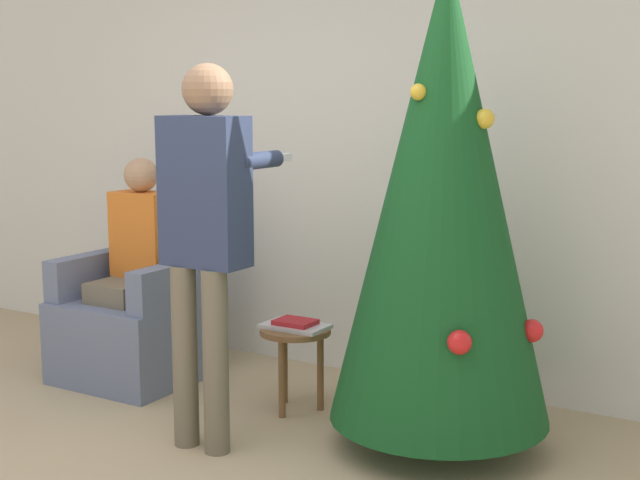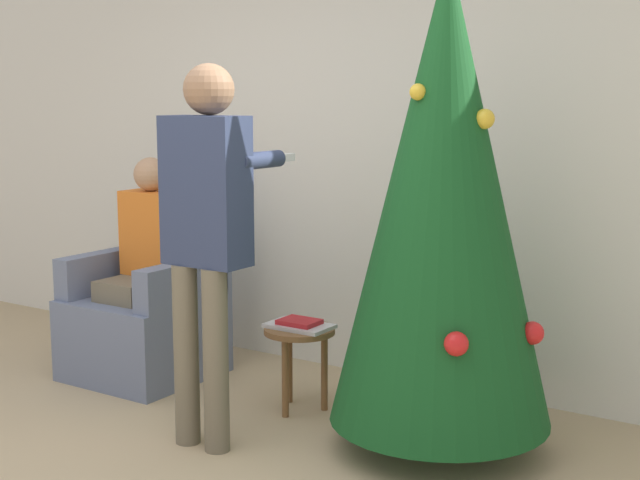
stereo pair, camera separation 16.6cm
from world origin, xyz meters
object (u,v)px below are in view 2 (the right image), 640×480
Objects in this scene: person_standing at (206,219)px; armchair at (149,315)px; person_seated at (143,256)px; christmas_tree at (444,193)px; side_stool at (299,342)px.

armchair is at bearing 147.70° from person_standing.
person_standing is (1.01, -0.61, 0.37)m from person_seated.
christmas_tree is at bearing -3.08° from armchair.
person_seated is 1.23m from person_standing.
person_seated is 1.16m from side_stool.
christmas_tree is 1.76× the size of person_seated.
christmas_tree is 2.03m from person_seated.
person_seated is at bearing -179.68° from side_stool.
person_standing is at bearing -150.88° from christmas_tree.
person_seated is at bearing 177.82° from christmas_tree.
person_standing reaches higher than armchair.
side_stool is at bearing 0.32° from person_seated.
armchair is 0.58× the size of person_standing.
christmas_tree is 5.10× the size of side_stool.
person_seated is at bearing -90.00° from armchair.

